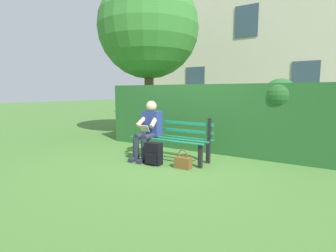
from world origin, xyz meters
TOP-DOWN VIEW (x-y plane):
  - ground at (0.00, 0.00)m, footprint 60.00×60.00m
  - park_bench at (0.00, -0.07)m, footprint 1.63×0.52m
  - person_seated at (0.47, 0.10)m, footprint 0.44×0.73m
  - hedge_backdrop at (-0.29, -1.29)m, footprint 5.19×0.80m
  - tree at (2.32, -2.39)m, footprint 3.23×3.07m
  - building_facade at (0.25, -7.76)m, footprint 8.68×3.23m
  - backpack at (0.10, 0.45)m, footprint 0.32×0.24m
  - handbag at (-0.48, 0.37)m, footprint 0.30×0.15m

SIDE VIEW (x-z plane):
  - ground at x=0.00m, z-range 0.00..0.00m
  - handbag at x=-0.48m, z-range -0.06..0.29m
  - backpack at x=0.10m, z-range -0.01..0.42m
  - park_bench at x=0.00m, z-range -0.01..0.86m
  - person_seated at x=0.47m, z-range 0.04..1.22m
  - hedge_backdrop at x=-0.29m, z-range -0.01..1.62m
  - tree at x=2.32m, z-range 0.82..5.67m
  - building_facade at x=0.25m, z-range 0.00..6.62m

